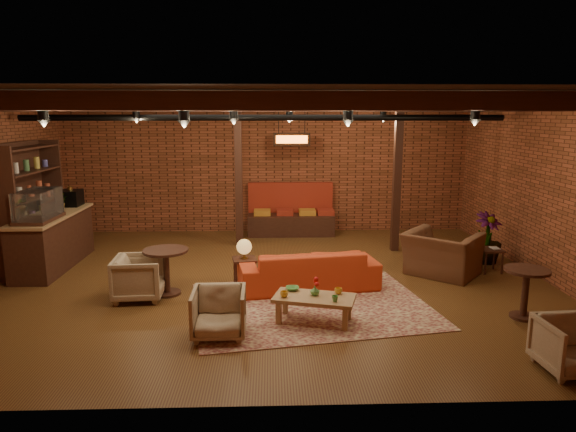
{
  "coord_description": "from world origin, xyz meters",
  "views": [
    {
      "loc": [
        0.12,
        -8.76,
        2.94
      ],
      "look_at": [
        0.42,
        0.2,
        1.14
      ],
      "focal_mm": 32.0,
      "sensor_mm": 36.0,
      "label": 1
    }
  ],
  "objects_px": {
    "coffee_table": "(314,299)",
    "armchair_right": "(442,247)",
    "side_table_book": "(491,250)",
    "sofa": "(308,269)",
    "armchair_b": "(219,310)",
    "round_table_left": "(166,264)",
    "round_table_right": "(526,285)",
    "armchair_a": "(139,275)",
    "armchair_far": "(572,343)",
    "plant_tall": "(491,187)",
    "side_table_lamp": "(244,250)"
  },
  "relations": [
    {
      "from": "coffee_table",
      "to": "armchair_right",
      "type": "relative_size",
      "value": 1.01
    },
    {
      "from": "side_table_book",
      "to": "sofa",
      "type": "bearing_deg",
      "value": -167.08
    },
    {
      "from": "sofa",
      "to": "armchair_b",
      "type": "bearing_deg",
      "value": 45.56
    },
    {
      "from": "round_table_left",
      "to": "armchair_b",
      "type": "xyz_separation_m",
      "value": [
        1.02,
        -1.66,
        -0.15
      ]
    },
    {
      "from": "sofa",
      "to": "round_table_right",
      "type": "distance_m",
      "value": 3.36
    },
    {
      "from": "coffee_table",
      "to": "side_table_book",
      "type": "xyz_separation_m",
      "value": [
        3.51,
        2.25,
        0.07
      ]
    },
    {
      "from": "sofa",
      "to": "armchair_a",
      "type": "relative_size",
      "value": 3.0
    },
    {
      "from": "sofa",
      "to": "armchair_a",
      "type": "height_order",
      "value": "armchair_a"
    },
    {
      "from": "armchair_b",
      "to": "round_table_right",
      "type": "bearing_deg",
      "value": 5.25
    },
    {
      "from": "armchair_a",
      "to": "round_table_left",
      "type": "bearing_deg",
      "value": -67.37
    },
    {
      "from": "sofa",
      "to": "armchair_far",
      "type": "height_order",
      "value": "armchair_far"
    },
    {
      "from": "sofa",
      "to": "round_table_right",
      "type": "height_order",
      "value": "round_table_right"
    },
    {
      "from": "round_table_right",
      "to": "plant_tall",
      "type": "height_order",
      "value": "plant_tall"
    },
    {
      "from": "side_table_book",
      "to": "plant_tall",
      "type": "height_order",
      "value": "plant_tall"
    },
    {
      "from": "armchair_b",
      "to": "side_table_book",
      "type": "height_order",
      "value": "armchair_b"
    },
    {
      "from": "side_table_book",
      "to": "armchair_far",
      "type": "xyz_separation_m",
      "value": [
        -0.67,
        -3.79,
        -0.07
      ]
    },
    {
      "from": "side_table_lamp",
      "to": "armchair_far",
      "type": "distance_m",
      "value": 5.03
    },
    {
      "from": "sofa",
      "to": "side_table_lamp",
      "type": "height_order",
      "value": "side_table_lamp"
    },
    {
      "from": "armchair_right",
      "to": "plant_tall",
      "type": "distance_m",
      "value": 1.7
    },
    {
      "from": "side_table_lamp",
      "to": "armchair_a",
      "type": "height_order",
      "value": "side_table_lamp"
    },
    {
      "from": "armchair_b",
      "to": "round_table_right",
      "type": "distance_m",
      "value": 4.41
    },
    {
      "from": "side_table_lamp",
      "to": "coffee_table",
      "type": "bearing_deg",
      "value": -56.66
    },
    {
      "from": "coffee_table",
      "to": "armchair_b",
      "type": "bearing_deg",
      "value": -161.75
    },
    {
      "from": "armchair_far",
      "to": "sofa",
      "type": "bearing_deg",
      "value": 129.5
    },
    {
      "from": "armchair_a",
      "to": "armchair_far",
      "type": "distance_m",
      "value": 6.13
    },
    {
      "from": "armchair_right",
      "to": "armchair_far",
      "type": "xyz_separation_m",
      "value": [
        0.31,
        -3.63,
        -0.19
      ]
    },
    {
      "from": "side_table_book",
      "to": "side_table_lamp",
      "type": "bearing_deg",
      "value": -172.07
    },
    {
      "from": "armchair_b",
      "to": "side_table_book",
      "type": "bearing_deg",
      "value": 28.15
    },
    {
      "from": "round_table_left",
      "to": "plant_tall",
      "type": "bearing_deg",
      "value": 15.17
    },
    {
      "from": "armchair_a",
      "to": "plant_tall",
      "type": "xyz_separation_m",
      "value": [
        6.41,
        1.83,
        1.14
      ]
    },
    {
      "from": "side_table_lamp",
      "to": "round_table_right",
      "type": "relative_size",
      "value": 1.11
    },
    {
      "from": "coffee_table",
      "to": "armchair_b",
      "type": "xyz_separation_m",
      "value": [
        -1.3,
        -0.43,
        0.01
      ]
    },
    {
      "from": "coffee_table",
      "to": "round_table_left",
      "type": "bearing_deg",
      "value": 152.04
    },
    {
      "from": "sofa",
      "to": "side_table_lamp",
      "type": "bearing_deg",
      "value": -17.69
    },
    {
      "from": "round_table_left",
      "to": "armchair_far",
      "type": "height_order",
      "value": "round_table_left"
    },
    {
      "from": "armchair_b",
      "to": "round_table_right",
      "type": "xyz_separation_m",
      "value": [
        4.38,
        0.48,
        0.14
      ]
    },
    {
      "from": "round_table_left",
      "to": "side_table_book",
      "type": "bearing_deg",
      "value": 9.9
    },
    {
      "from": "side_table_lamp",
      "to": "round_table_left",
      "type": "distance_m",
      "value": 1.32
    },
    {
      "from": "armchair_right",
      "to": "armchair_far",
      "type": "relative_size",
      "value": 1.77
    },
    {
      "from": "armchair_right",
      "to": "round_table_left",
      "type": "bearing_deg",
      "value": 50.66
    },
    {
      "from": "round_table_right",
      "to": "armchair_b",
      "type": "bearing_deg",
      "value": -173.8
    },
    {
      "from": "round_table_left",
      "to": "armchair_right",
      "type": "distance_m",
      "value": 4.93
    },
    {
      "from": "coffee_table",
      "to": "side_table_lamp",
      "type": "height_order",
      "value": "side_table_lamp"
    },
    {
      "from": "coffee_table",
      "to": "armchair_far",
      "type": "xyz_separation_m",
      "value": [
        2.85,
        -1.54,
        0.0
      ]
    },
    {
      "from": "sofa",
      "to": "plant_tall",
      "type": "bearing_deg",
      "value": -168.1
    },
    {
      "from": "armchair_a",
      "to": "plant_tall",
      "type": "distance_m",
      "value": 6.76
    },
    {
      "from": "armchair_right",
      "to": "side_table_book",
      "type": "distance_m",
      "value": 1.0
    },
    {
      "from": "coffee_table",
      "to": "plant_tall",
      "type": "xyz_separation_m",
      "value": [
        3.69,
        2.86,
        1.18
      ]
    },
    {
      "from": "round_table_right",
      "to": "armchair_far",
      "type": "xyz_separation_m",
      "value": [
        -0.23,
        -1.58,
        -0.15
      ]
    },
    {
      "from": "sofa",
      "to": "coffee_table",
      "type": "distance_m",
      "value": 1.45
    }
  ]
}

